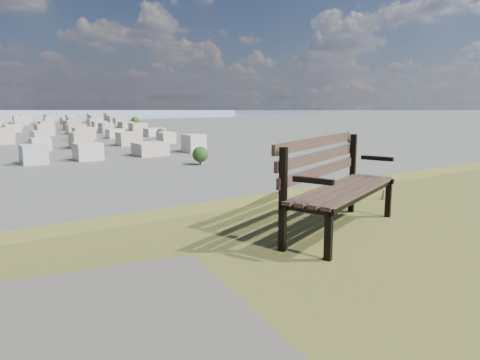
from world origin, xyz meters
TOP-DOWN VIEW (x-y plane):
  - park_bench at (0.59, 2.47)m, footprint 2.07×1.32m

SIDE VIEW (x-z plane):
  - park_bench at x=0.59m, z-range 25.07..26.11m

